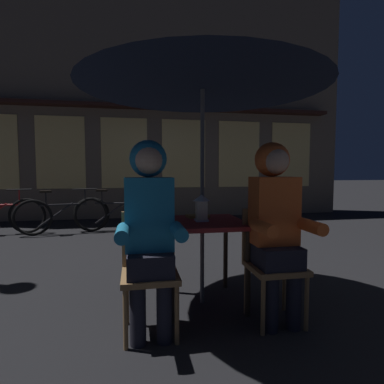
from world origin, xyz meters
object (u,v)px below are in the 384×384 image
at_px(book, 198,216).
at_px(bicycle_second, 63,215).
at_px(cafe_table, 202,232).
at_px(person_right_hooded, 275,214).
at_px(chair_left, 149,264).
at_px(person_left_hooded, 149,217).
at_px(chair_right, 271,258).
at_px(bicycle_third, 117,213).
at_px(lantern, 201,207).
at_px(patio_umbrella, 203,67).

bearing_deg(book, bicycle_second, 114.08).
bearing_deg(cafe_table, bicycle_second, 119.10).
xyz_separation_m(cafe_table, bicycle_second, (-1.90, 3.40, -0.29)).
relative_size(person_right_hooded, book, 7.00).
distance_m(chair_left, person_left_hooded, 0.36).
bearing_deg(chair_right, bicycle_third, 110.12).
bearing_deg(lantern, person_left_hooded, -139.07).
xyz_separation_m(lantern, bicycle_second, (-1.88, 3.43, -0.51)).
xyz_separation_m(cafe_table, chair_left, (-0.48, -0.37, -0.15)).
height_order(chair_left, person_left_hooded, person_left_hooded).
distance_m(chair_left, bicycle_third, 3.86).
height_order(lantern, person_right_hooded, person_right_hooded).
xyz_separation_m(lantern, chair_left, (-0.47, -0.35, -0.37)).
bearing_deg(chair_right, book, 130.16).
distance_m(chair_left, book, 0.79).
bearing_deg(lantern, patio_umbrella, 58.66).
xyz_separation_m(cafe_table, book, (0.00, 0.20, 0.11)).
distance_m(person_left_hooded, bicycle_second, 4.11).
relative_size(chair_left, bicycle_third, 0.52).
height_order(bicycle_second, book, bicycle_second).
distance_m(chair_right, person_right_hooded, 0.36).
relative_size(cafe_table, patio_umbrella, 0.32).
distance_m(chair_right, person_left_hooded, 1.03).
height_order(patio_umbrella, chair_right, patio_umbrella).
distance_m(patio_umbrella, person_right_hooded, 1.37).
distance_m(patio_umbrella, bicycle_second, 4.26).
distance_m(cafe_table, chair_left, 0.62).
relative_size(patio_umbrella, chair_left, 2.66).
bearing_deg(person_left_hooded, patio_umbrella, 41.57).
xyz_separation_m(patio_umbrella, book, (0.00, 0.20, -1.31)).
height_order(chair_left, person_right_hooded, person_right_hooded).
bearing_deg(cafe_table, person_right_hooded, -41.57).
distance_m(chair_left, bicycle_second, 4.03).
distance_m(lantern, chair_right, 0.71).
relative_size(chair_left, book, 4.35).
height_order(bicycle_third, book, bicycle_third).
distance_m(patio_umbrella, book, 1.32).
bearing_deg(lantern, chair_left, -143.29).
relative_size(cafe_table, bicycle_third, 0.44).
relative_size(chair_right, person_left_hooded, 0.62).
bearing_deg(person_left_hooded, bicycle_second, 110.28).
bearing_deg(chair_left, bicycle_second, 110.56).
xyz_separation_m(lantern, person_left_hooded, (-0.47, -0.41, -0.01)).
height_order(cafe_table, patio_umbrella, patio_umbrella).
distance_m(patio_umbrella, chair_left, 1.68).
distance_m(lantern, person_left_hooded, 0.62).
bearing_deg(chair_right, cafe_table, 142.45).
relative_size(chair_right, bicycle_second, 0.53).
xyz_separation_m(bicycle_second, bicycle_third, (0.97, 0.05, 0.00)).
bearing_deg(chair_right, person_right_hooded, -90.00).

